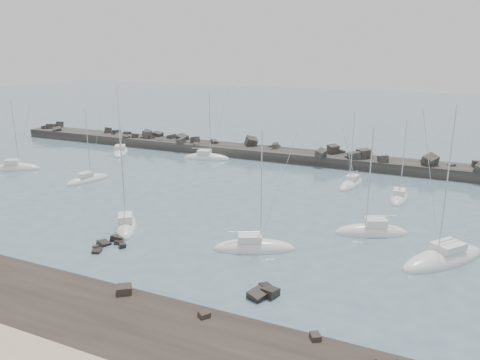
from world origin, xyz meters
name	(u,v)px	position (x,y,z in m)	size (l,w,h in m)	color
ground	(187,225)	(0.00, 0.00, 0.00)	(400.00, 400.00, 0.00)	slate
rock_shelf	(49,315)	(0.05, -21.95, 0.02)	(140.00, 12.07, 1.73)	black
rock_cluster_near	(111,244)	(-4.76, -8.48, -0.02)	(3.72, 5.09, 1.45)	black
rock_cluster_far	(262,295)	(14.71, -11.86, 0.05)	(2.67, 3.63, 1.70)	black
breakwater	(256,155)	(-6.79, 38.01, 0.34)	(115.00, 7.37, 5.33)	#292724
sailboat_0	(16,169)	(-41.63, 10.49, 0.16)	(8.50, 6.44, 13.41)	white
sailboat_1	(121,152)	(-33.29, 29.19, 0.14)	(7.61, 9.63, 14.99)	white
sailboat_3	(88,180)	(-24.79, 10.10, 0.13)	(4.22, 8.19, 12.39)	white
sailboat_4	(207,158)	(-14.70, 31.99, 0.14)	(9.56, 4.91, 14.46)	white
sailboat_5	(126,226)	(-6.26, -3.82, 0.16)	(6.84, 8.03, 13.08)	white
sailboat_6	(351,185)	(14.75, 25.48, 0.14)	(3.69, 8.21, 12.61)	white
sailboat_7	(254,248)	(10.26, -3.20, 0.14)	(9.20, 6.17, 14.04)	white
sailboat_8	(371,232)	(21.03, 6.61, 0.16)	(8.86, 5.82, 13.67)	white
sailboat_9	(399,198)	(22.40, 21.65, 0.13)	(2.44, 7.76, 12.29)	white
sailboat_10	(443,259)	(28.91, 2.30, 0.14)	(9.36, 10.75, 17.14)	white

